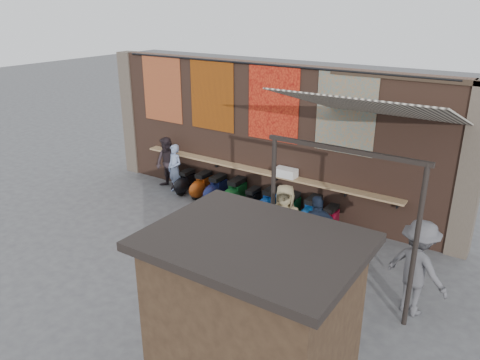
# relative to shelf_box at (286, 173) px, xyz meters

# --- Properties ---
(ground) EXTENTS (70.00, 70.00, 0.00)m
(ground) POSITION_rel_shelf_box_xyz_m (-0.85, -2.30, -1.24)
(ground) COLOR #474749
(ground) RESTS_ON ground
(brick_wall) EXTENTS (10.00, 0.40, 4.00)m
(brick_wall) POSITION_rel_shelf_box_xyz_m (-0.85, 0.40, 0.76)
(brick_wall) COLOR brown
(brick_wall) RESTS_ON ground
(pier_left) EXTENTS (0.50, 0.50, 4.00)m
(pier_left) POSITION_rel_shelf_box_xyz_m (-6.05, 0.40, 0.76)
(pier_left) COLOR #4C4238
(pier_left) RESTS_ON ground
(pier_right) EXTENTS (0.50, 0.50, 4.00)m
(pier_right) POSITION_rel_shelf_box_xyz_m (4.35, 0.40, 0.76)
(pier_right) COLOR #4C4238
(pier_right) RESTS_ON ground
(eating_counter) EXTENTS (8.00, 0.32, 0.05)m
(eating_counter) POSITION_rel_shelf_box_xyz_m (-0.85, 0.03, -0.14)
(eating_counter) COLOR #9E7A51
(eating_counter) RESTS_ON brick_wall
(shelf_box) EXTENTS (0.59, 0.31, 0.23)m
(shelf_box) POSITION_rel_shelf_box_xyz_m (0.00, 0.00, 0.00)
(shelf_box) COLOR white
(shelf_box) RESTS_ON eating_counter
(tapestry_redgold) EXTENTS (1.50, 0.02, 2.00)m
(tapestry_redgold) POSITION_rel_shelf_box_xyz_m (-4.45, 0.18, 1.76)
(tapestry_redgold) COLOR maroon
(tapestry_redgold) RESTS_ON brick_wall
(tapestry_sun) EXTENTS (1.50, 0.02, 2.00)m
(tapestry_sun) POSITION_rel_shelf_box_xyz_m (-2.55, 0.18, 1.76)
(tapestry_sun) COLOR #D65B0C
(tapestry_sun) RESTS_ON brick_wall
(tapestry_orange) EXTENTS (1.50, 0.02, 2.00)m
(tapestry_orange) POSITION_rel_shelf_box_xyz_m (-0.55, 0.18, 1.76)
(tapestry_orange) COLOR red
(tapestry_orange) RESTS_ON brick_wall
(tapestry_multi) EXTENTS (1.50, 0.02, 2.00)m
(tapestry_multi) POSITION_rel_shelf_box_xyz_m (1.45, 0.18, 1.76)
(tapestry_multi) COLOR teal
(tapestry_multi) RESTS_ON brick_wall
(hang_rail) EXTENTS (9.50, 0.06, 0.06)m
(hang_rail) POSITION_rel_shelf_box_xyz_m (-0.85, 0.17, 2.74)
(hang_rail) COLOR black
(hang_rail) RESTS_ON brick_wall
(scooter_stool_0) EXTENTS (0.34, 0.75, 0.71)m
(scooter_stool_0) POSITION_rel_shelf_box_xyz_m (-3.25, -0.29, -0.88)
(scooter_stool_0) COLOR black
(scooter_stool_0) RESTS_ON ground
(scooter_stool_1) EXTENTS (0.36, 0.80, 0.76)m
(scooter_stool_1) POSITION_rel_shelf_box_xyz_m (-2.63, -0.28, -0.86)
(scooter_stool_1) COLOR #95390D
(scooter_stool_1) RESTS_ON ground
(scooter_stool_2) EXTENTS (0.37, 0.83, 0.79)m
(scooter_stool_2) POSITION_rel_shelf_box_xyz_m (-2.08, -0.31, -0.85)
(scooter_stool_2) COLOR #121844
(scooter_stool_2) RESTS_ON ground
(scooter_stool_3) EXTENTS (0.39, 0.87, 0.83)m
(scooter_stool_3) POSITION_rel_shelf_box_xyz_m (-1.42, -0.31, -0.83)
(scooter_stool_3) COLOR #105121
(scooter_stool_3) RESTS_ON ground
(scooter_stool_4) EXTENTS (0.32, 0.72, 0.68)m
(scooter_stool_4) POSITION_rel_shelf_box_xyz_m (-0.85, -0.35, -0.90)
(scooter_stool_4) COLOR black
(scooter_stool_4) RESTS_ON ground
(scooter_stool_5) EXTENTS (0.37, 0.82, 0.78)m
(scooter_stool_5) POSITION_rel_shelf_box_xyz_m (-0.31, -0.30, -0.85)
(scooter_stool_5) COLOR #0D3E97
(scooter_stool_5) RESTS_ON ground
(scooter_stool_6) EXTENTS (0.36, 0.80, 0.76)m
(scooter_stool_6) POSITION_rel_shelf_box_xyz_m (0.32, -0.28, -0.86)
(scooter_stool_6) COLOR #0C5428
(scooter_stool_6) RESTS_ON ground
(scooter_stool_7) EXTENTS (0.38, 0.85, 0.81)m
(scooter_stool_7) POSITION_rel_shelf_box_xyz_m (0.93, -0.28, -0.83)
(scooter_stool_7) COLOR navy
(scooter_stool_7) RESTS_ON ground
(scooter_stool_8) EXTENTS (0.33, 0.73, 0.69)m
(scooter_stool_8) POSITION_rel_shelf_box_xyz_m (1.44, -0.29, -0.89)
(scooter_stool_8) COLOR #B40D32
(scooter_stool_8) RESTS_ON ground
(diner_left) EXTENTS (0.62, 0.47, 1.51)m
(diner_left) POSITION_rel_shelf_box_xyz_m (-3.57, -0.40, -0.48)
(diner_left) COLOR #7B8EB4
(diner_left) RESTS_ON ground
(diner_right) EXTENTS (0.90, 0.76, 1.64)m
(diner_right) POSITION_rel_shelf_box_xyz_m (-3.97, -0.30, -0.42)
(diner_right) COLOR #281F24
(diner_right) RESTS_ON ground
(shopper_navy) EXTENTS (0.97, 0.94, 1.63)m
(shopper_navy) POSITION_rel_shelf_box_xyz_m (1.78, -1.87, -0.42)
(shopper_navy) COLOR #172034
(shopper_navy) RESTS_ON ground
(shopper_grey) EXTENTS (1.38, 1.07, 1.89)m
(shopper_grey) POSITION_rel_shelf_box_xyz_m (4.05, -2.45, -0.29)
(shopper_grey) COLOR #514F54
(shopper_grey) RESTS_ON ground
(shopper_tan) EXTENTS (1.01, 0.85, 1.76)m
(shopper_tan) POSITION_rel_shelf_box_xyz_m (1.04, -1.99, -0.36)
(shopper_tan) COLOR #9A8962
(shopper_tan) RESTS_ON ground
(market_stall) EXTENTS (2.41, 1.81, 2.61)m
(market_stall) POSITION_rel_shelf_box_xyz_m (2.72, -5.97, 0.07)
(market_stall) COLOR black
(market_stall) RESTS_ON ground
(stall_roof) EXTENTS (2.70, 2.08, 0.12)m
(stall_roof) POSITION_rel_shelf_box_xyz_m (2.72, -5.97, 1.43)
(stall_roof) COLOR black
(stall_roof) RESTS_ON market_stall
(stall_sign) EXTENTS (1.20, 0.04, 0.50)m
(stall_sign) POSITION_rel_shelf_box_xyz_m (2.72, -5.04, 0.66)
(stall_sign) COLOR gold
(stall_sign) RESTS_ON market_stall
(stall_shelf) EXTENTS (2.00, 0.10, 0.06)m
(stall_shelf) POSITION_rel_shelf_box_xyz_m (2.72, -5.04, -0.29)
(stall_shelf) COLOR #473321
(stall_shelf) RESTS_ON market_stall
(awning_canvas) EXTENTS (3.20, 3.28, 0.97)m
(awning_canvas) POSITION_rel_shelf_box_xyz_m (2.65, -1.40, 2.31)
(awning_canvas) COLOR beige
(awning_canvas) RESTS_ON brick_wall
(awning_ledger) EXTENTS (3.30, 0.08, 0.12)m
(awning_ledger) POSITION_rel_shelf_box_xyz_m (2.65, 0.19, 2.71)
(awning_ledger) COLOR #33261C
(awning_ledger) RESTS_ON brick_wall
(awning_header) EXTENTS (3.00, 0.08, 0.08)m
(awning_header) POSITION_rel_shelf_box_xyz_m (2.65, -2.90, 1.84)
(awning_header) COLOR black
(awning_header) RESTS_ON awning_post_left
(awning_post_left) EXTENTS (0.09, 0.09, 3.10)m
(awning_post_left) POSITION_rel_shelf_box_xyz_m (1.25, -2.90, 0.31)
(awning_post_left) COLOR black
(awning_post_left) RESTS_ON ground
(awning_post_right) EXTENTS (0.09, 0.09, 3.10)m
(awning_post_right) POSITION_rel_shelf_box_xyz_m (4.05, -2.90, 0.31)
(awning_post_right) COLOR black
(awning_post_right) RESTS_ON ground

